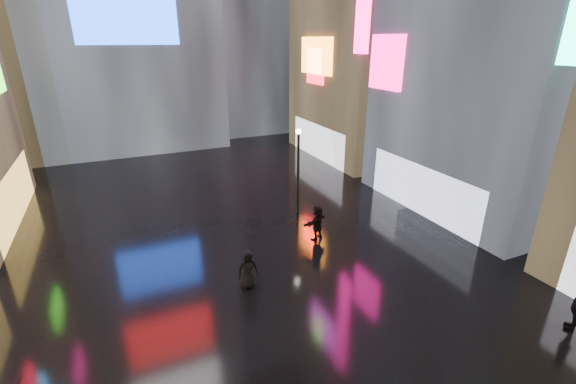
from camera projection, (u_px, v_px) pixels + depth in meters
ground at (230, 226)px, 21.93m from camera, size 140.00×140.00×0.00m
lamp_far at (298, 167)px, 22.61m from camera, size 0.30×0.30×5.20m
pedestrian_4 at (248, 269)px, 16.25m from camera, size 0.88×0.59×1.77m
pedestrian_5 at (317, 223)px, 20.23m from camera, size 1.82×1.23×1.89m
umbrella_2 at (246, 241)px, 15.75m from camera, size 1.43×1.44×0.94m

